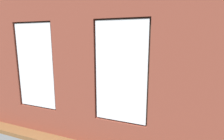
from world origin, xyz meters
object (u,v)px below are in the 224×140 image
(potted_plant_mid_room_small, at_px, (141,84))
(potted_plant_between_couches, at_px, (141,103))
(media_console, at_px, (46,87))
(potted_plant_foreground_right, at_px, (86,70))
(coffee_table, at_px, (111,87))
(potted_plant_corner_near_left, at_px, (194,73))
(cup_ceramic, at_px, (111,84))
(remote_black, at_px, (112,86))
(table_plant_small, at_px, (109,82))
(couch_left, at_px, (194,99))
(potted_plant_corner_far_left, at_px, (211,124))
(couch_by_window, at_px, (83,111))
(potted_plant_beside_window_right, at_px, (25,96))
(tv_flatscreen, at_px, (45,71))
(potted_plant_near_tv, at_px, (37,83))
(potted_plant_by_left_couch, at_px, (180,86))
(remote_silver, at_px, (121,85))
(candle_jar, at_px, (101,84))

(potted_plant_mid_room_small, distance_m, potted_plant_between_couches, 3.06)
(media_console, height_order, potted_plant_foreground_right, potted_plant_foreground_right)
(coffee_table, distance_m, potted_plant_corner_near_left, 3.65)
(cup_ceramic, relative_size, remote_black, 0.51)
(remote_black, bearing_deg, table_plant_small, -97.38)
(coffee_table, height_order, potted_plant_mid_room_small, potted_plant_mid_room_small)
(media_console, bearing_deg, potted_plant_between_couches, 159.01)
(couch_left, distance_m, table_plant_small, 3.02)
(potted_plant_corner_far_left, bearing_deg, potted_plant_foreground_right, -39.91)
(couch_by_window, xyz_separation_m, potted_plant_beside_window_right, (1.83, 0.10, 0.21))
(potted_plant_mid_room_small, bearing_deg, table_plant_small, 28.86)
(couch_left, distance_m, tv_flatscreen, 5.43)
(couch_by_window, height_order, media_console, couch_by_window)
(table_plant_small, bearing_deg, cup_ceramic, 145.72)
(remote_black, bearing_deg, couch_by_window, 35.70)
(potted_plant_foreground_right, bearing_deg, potted_plant_near_tv, 93.84)
(coffee_table, bearing_deg, potted_plant_corner_far_left, 141.51)
(table_plant_small, relative_size, potted_plant_by_left_couch, 0.42)
(potted_plant_foreground_right, bearing_deg, remote_silver, 144.23)
(potted_plant_beside_window_right, bearing_deg, potted_plant_corner_far_left, -179.96)
(tv_flatscreen, distance_m, potted_plant_mid_room_small, 3.84)
(potted_plant_mid_room_small, bearing_deg, candle_jar, 32.29)
(tv_flatscreen, height_order, potted_plant_between_couches, tv_flatscreen)
(potted_plant_corner_near_left, distance_m, potted_plant_by_left_couch, 1.06)
(media_console, height_order, potted_plant_corner_near_left, potted_plant_corner_near_left)
(media_console, relative_size, potted_plant_near_tv, 0.91)
(table_plant_small, relative_size, remote_black, 1.18)
(candle_jar, height_order, potted_plant_near_tv, potted_plant_near_tv)
(couch_left, xyz_separation_m, potted_plant_corner_near_left, (-0.14, -2.26, 0.42))
(table_plant_small, relative_size, potted_plant_mid_room_small, 0.34)
(remote_black, xyz_separation_m, media_console, (2.63, 0.53, -0.16))
(potted_plant_corner_far_left, relative_size, potted_plant_foreground_right, 0.73)
(cup_ceramic, xyz_separation_m, potted_plant_foreground_right, (2.24, -2.00, 0.06))
(couch_by_window, bearing_deg, potted_plant_corner_near_left, -123.80)
(tv_flatscreen, distance_m, potted_plant_foreground_right, 2.69)
(cup_ceramic, xyz_separation_m, potted_plant_corner_far_left, (-2.99, 2.38, 0.11))
(potted_plant_corner_far_left, bearing_deg, tv_flatscreen, -17.37)
(remote_black, relative_size, potted_plant_by_left_couch, 0.35)
(remote_black, bearing_deg, tv_flatscreen, -42.94)
(media_console, bearing_deg, couch_by_window, 148.23)
(potted_plant_near_tv, bearing_deg, couch_by_window, 163.15)
(table_plant_small, distance_m, potted_plant_foreground_right, 2.82)
(remote_silver, height_order, potted_plant_between_couches, potted_plant_between_couches)
(cup_ceramic, height_order, potted_plant_between_couches, potted_plant_between_couches)
(coffee_table, bearing_deg, remote_silver, -156.55)
(potted_plant_beside_window_right, bearing_deg, potted_plant_mid_room_small, -131.31)
(media_console, bearing_deg, couch_left, -175.32)
(remote_silver, bearing_deg, tv_flatscreen, 49.84)
(cup_ceramic, bearing_deg, potted_plant_beside_window_right, 53.82)
(cup_ceramic, distance_m, potted_plant_foreground_right, 3.00)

